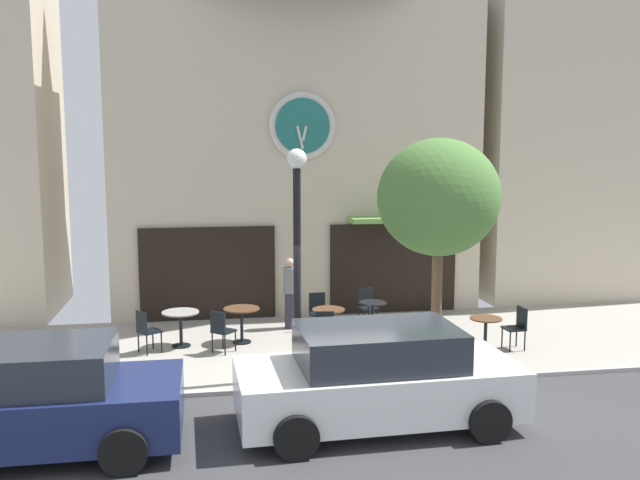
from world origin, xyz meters
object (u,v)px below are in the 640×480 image
(cafe_chair_near_lamp, at_px, (367,304))
(cafe_table_center_left, at_px, (486,329))
(street_tree, at_px, (439,198))
(cafe_chair_near_tree, at_px, (221,328))
(cafe_chair_by_entrance, at_px, (365,321))
(cafe_table_center, at_px, (328,318))
(pedestrian_grey, at_px, (290,292))
(cafe_chair_facing_street, at_px, (146,328))
(parked_car_white, at_px, (378,378))
(parked_car_navy, at_px, (24,400))
(street_lamp, at_px, (297,264))
(cafe_chair_mid_row, at_px, (318,309))
(cafe_table_near_door, at_px, (242,317))
(cafe_chair_corner, at_px, (325,328))
(cafe_table_near_curb, at_px, (373,313))
(cafe_table_leftmost, at_px, (181,321))
(cafe_chair_facing_wall, at_px, (517,325))

(cafe_chair_near_lamp, bearing_deg, cafe_table_center_left, -53.59)
(street_tree, distance_m, cafe_chair_near_lamp, 4.48)
(cafe_chair_near_tree, height_order, cafe_chair_by_entrance, same)
(cafe_table_center, height_order, pedestrian_grey, pedestrian_grey)
(cafe_chair_facing_street, xyz_separation_m, parked_car_white, (3.81, -4.40, 0.23))
(parked_car_navy, bearing_deg, street_lamp, 30.40)
(cafe_table_center, height_order, cafe_chair_facing_street, cafe_chair_facing_street)
(cafe_chair_mid_row, relative_size, parked_car_white, 0.21)
(cafe_table_near_door, xyz_separation_m, parked_car_navy, (-3.27, -4.96, 0.19))
(cafe_chair_near_lamp, xyz_separation_m, cafe_chair_mid_row, (-1.23, -0.33, 0.00))
(pedestrian_grey, bearing_deg, parked_car_white, -83.93)
(street_tree, bearing_deg, cafe_chair_corner, 141.09)
(cafe_table_near_curb, height_order, cafe_chair_mid_row, cafe_chair_mid_row)
(cafe_chair_by_entrance, bearing_deg, cafe_chair_near_lamp, 75.18)
(cafe_table_leftmost, xyz_separation_m, cafe_chair_corner, (2.96, -0.94, -0.04))
(cafe_table_leftmost, bearing_deg, cafe_table_near_curb, 3.04)
(cafe_chair_corner, bearing_deg, parked_car_white, -87.59)
(cafe_table_near_curb, xyz_separation_m, cafe_table_center_left, (1.96, -1.78, 0.02))
(cafe_table_center, bearing_deg, cafe_table_near_door, 174.31)
(cafe_table_near_door, height_order, cafe_chair_near_lamp, cafe_chair_near_lamp)
(cafe_table_leftmost, distance_m, cafe_chair_corner, 3.10)
(cafe_table_near_door, xyz_separation_m, cafe_chair_facing_wall, (5.72, -1.43, -0.04))
(cafe_chair_corner, bearing_deg, cafe_chair_facing_street, 171.38)
(parked_car_navy, bearing_deg, cafe_chair_facing_wall, 21.44)
(cafe_table_center, bearing_deg, cafe_chair_mid_row, 96.96)
(cafe_chair_mid_row, xyz_separation_m, cafe_chair_facing_wall, (3.93, -2.05, 0.00))
(pedestrian_grey, bearing_deg, street_lamp, -94.87)
(street_lamp, distance_m, cafe_table_center_left, 4.44)
(cafe_table_center_left, bearing_deg, cafe_chair_near_lamp, 126.41)
(cafe_chair_mid_row, bearing_deg, cafe_chair_by_entrance, -56.63)
(cafe_table_center, height_order, cafe_table_near_curb, cafe_table_near_curb)
(cafe_table_leftmost, height_order, cafe_chair_facing_street, cafe_chair_facing_street)
(street_tree, xyz_separation_m, cafe_table_leftmost, (-4.84, 2.45, -2.74))
(cafe_table_center_left, relative_size, cafe_chair_by_entrance, 0.84)
(cafe_table_leftmost, distance_m, cafe_chair_mid_row, 3.17)
(cafe_table_leftmost, xyz_separation_m, parked_car_white, (3.12, -4.78, 0.19))
(street_tree, height_order, pedestrian_grey, street_tree)
(cafe_table_center, xyz_separation_m, parked_car_white, (-0.07, -4.66, 0.24))
(cafe_chair_facing_wall, bearing_deg, street_tree, -153.30)
(street_lamp, relative_size, cafe_chair_facing_street, 4.70)
(street_tree, bearing_deg, cafe_table_leftmost, 153.12)
(cafe_table_near_door, height_order, pedestrian_grey, pedestrian_grey)
(cafe_table_center_left, xyz_separation_m, parked_car_navy, (-8.20, -3.33, 0.24))
(street_tree, relative_size, pedestrian_grey, 2.65)
(cafe_table_near_curb, height_order, parked_car_navy, parked_car_navy)
(cafe_chair_by_entrance, xyz_separation_m, cafe_chair_corner, (-0.95, -0.39, 0.00))
(cafe_chair_mid_row, height_order, pedestrian_grey, pedestrian_grey)
(cafe_chair_by_entrance, bearing_deg, cafe_chair_facing_street, 177.96)
(cafe_table_center, bearing_deg, cafe_chair_near_lamp, 45.30)
(cafe_table_near_door, relative_size, cafe_chair_near_tree, 0.87)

